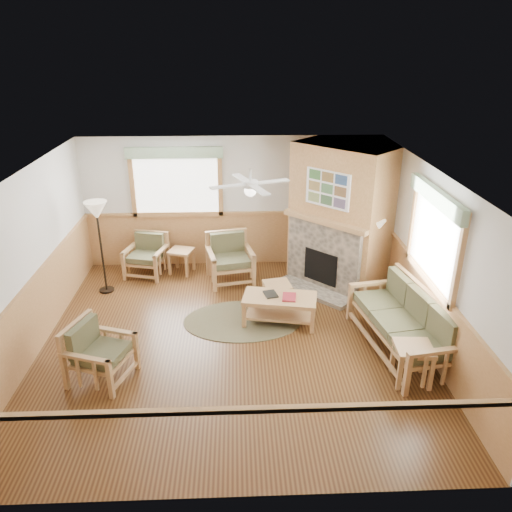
{
  "coord_description": "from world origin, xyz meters",
  "views": [
    {
      "loc": [
        0.09,
        -6.8,
        4.44
      ],
      "look_at": [
        0.4,
        0.7,
        1.15
      ],
      "focal_mm": 35.0,
      "sensor_mm": 36.0,
      "label": 1
    }
  ],
  "objects_px": {
    "armchair_back_left": "(146,256)",
    "end_table_chairs": "(182,261)",
    "end_table_sofa": "(412,364)",
    "armchair_back_right": "(230,259)",
    "coffee_table": "(280,309)",
    "footstool": "(277,294)",
    "floor_lamp_right": "(372,259)",
    "sofa": "(401,323)",
    "floor_lamp_left": "(101,248)",
    "armchair_left": "(100,352)"
  },
  "relations": [
    {
      "from": "armchair_back_right",
      "to": "end_table_sofa",
      "type": "distance_m",
      "value": 4.14
    },
    {
      "from": "end_table_chairs",
      "to": "end_table_sofa",
      "type": "xyz_separation_m",
      "value": [
        3.54,
        -3.69,
        0.03
      ]
    },
    {
      "from": "sofa",
      "to": "footstool",
      "type": "distance_m",
      "value": 2.34
    },
    {
      "from": "sofa",
      "to": "armchair_back_left",
      "type": "xyz_separation_m",
      "value": [
        -4.3,
        2.87,
        -0.07
      ]
    },
    {
      "from": "floor_lamp_left",
      "to": "floor_lamp_right",
      "type": "distance_m",
      "value": 4.98
    },
    {
      "from": "end_table_sofa",
      "to": "footstool",
      "type": "height_order",
      "value": "end_table_sofa"
    },
    {
      "from": "armchair_back_left",
      "to": "coffee_table",
      "type": "relative_size",
      "value": 0.68
    },
    {
      "from": "end_table_sofa",
      "to": "floor_lamp_left",
      "type": "bearing_deg",
      "value": 149.15
    },
    {
      "from": "sofa",
      "to": "footstool",
      "type": "bearing_deg",
      "value": -140.78
    },
    {
      "from": "end_table_chairs",
      "to": "floor_lamp_left",
      "type": "bearing_deg",
      "value": -150.94
    },
    {
      "from": "coffee_table",
      "to": "floor_lamp_left",
      "type": "height_order",
      "value": "floor_lamp_left"
    },
    {
      "from": "armchair_back_right",
      "to": "footstool",
      "type": "distance_m",
      "value": 1.32
    },
    {
      "from": "armchair_left",
      "to": "end_table_chairs",
      "type": "bearing_deg",
      "value": 5.89
    },
    {
      "from": "footstool",
      "to": "floor_lamp_right",
      "type": "height_order",
      "value": "floor_lamp_right"
    },
    {
      "from": "armchair_back_left",
      "to": "end_table_chairs",
      "type": "relative_size",
      "value": 1.65
    },
    {
      "from": "armchair_back_left",
      "to": "armchair_back_right",
      "type": "height_order",
      "value": "armchair_back_right"
    },
    {
      "from": "coffee_table",
      "to": "footstool",
      "type": "bearing_deg",
      "value": 99.82
    },
    {
      "from": "end_table_chairs",
      "to": "end_table_sofa",
      "type": "bearing_deg",
      "value": -46.21
    },
    {
      "from": "armchair_left",
      "to": "coffee_table",
      "type": "xyz_separation_m",
      "value": [
        2.62,
        1.42,
        -0.19
      ]
    },
    {
      "from": "armchair_back_left",
      "to": "coffee_table",
      "type": "bearing_deg",
      "value": -23.77
    },
    {
      "from": "armchair_back_left",
      "to": "end_table_sofa",
      "type": "relative_size",
      "value": 1.47
    },
    {
      "from": "coffee_table",
      "to": "floor_lamp_left",
      "type": "relative_size",
      "value": 0.68
    },
    {
      "from": "armchair_back_right",
      "to": "floor_lamp_left",
      "type": "bearing_deg",
      "value": 176.14
    },
    {
      "from": "coffee_table",
      "to": "footstool",
      "type": "relative_size",
      "value": 2.63
    },
    {
      "from": "armchair_left",
      "to": "end_table_chairs",
      "type": "distance_m",
      "value": 3.55
    },
    {
      "from": "sofa",
      "to": "armchair_back_left",
      "type": "bearing_deg",
      "value": -133.25
    },
    {
      "from": "armchair_back_right",
      "to": "floor_lamp_right",
      "type": "height_order",
      "value": "floor_lamp_right"
    },
    {
      "from": "armchair_back_left",
      "to": "end_table_chairs",
      "type": "distance_m",
      "value": 0.72
    },
    {
      "from": "sofa",
      "to": "armchair_left",
      "type": "xyz_separation_m",
      "value": [
        -4.38,
        -0.52,
        -0.06
      ]
    },
    {
      "from": "sofa",
      "to": "coffee_table",
      "type": "xyz_separation_m",
      "value": [
        -1.76,
        0.9,
        -0.24
      ]
    },
    {
      "from": "armchair_back_right",
      "to": "floor_lamp_right",
      "type": "relative_size",
      "value": 0.62
    },
    {
      "from": "sofa",
      "to": "footstool",
      "type": "relative_size",
      "value": 4.56
    },
    {
      "from": "coffee_table",
      "to": "end_table_sofa",
      "type": "height_order",
      "value": "end_table_sofa"
    },
    {
      "from": "coffee_table",
      "to": "floor_lamp_right",
      "type": "bearing_deg",
      "value": 37.59
    },
    {
      "from": "coffee_table",
      "to": "end_table_chairs",
      "type": "bearing_deg",
      "value": 142.82
    },
    {
      "from": "armchair_back_left",
      "to": "armchair_back_right",
      "type": "distance_m",
      "value": 1.74
    },
    {
      "from": "sofa",
      "to": "footstool",
      "type": "xyz_separation_m",
      "value": [
        -1.75,
        1.54,
        -0.28
      ]
    },
    {
      "from": "end_table_chairs",
      "to": "floor_lamp_right",
      "type": "xyz_separation_m",
      "value": [
        3.6,
        -1.15,
        0.5
      ]
    },
    {
      "from": "coffee_table",
      "to": "end_table_chairs",
      "type": "height_order",
      "value": "end_table_chairs"
    },
    {
      "from": "end_table_chairs",
      "to": "floor_lamp_left",
      "type": "distance_m",
      "value": 1.69
    },
    {
      "from": "coffee_table",
      "to": "floor_lamp_right",
      "type": "height_order",
      "value": "floor_lamp_right"
    },
    {
      "from": "armchair_back_left",
      "to": "footstool",
      "type": "bearing_deg",
      "value": -13.54
    },
    {
      "from": "end_table_sofa",
      "to": "floor_lamp_left",
      "type": "xyz_separation_m",
      "value": [
        -4.91,
        2.93,
        0.61
      ]
    },
    {
      "from": "coffee_table",
      "to": "footstool",
      "type": "distance_m",
      "value": 0.64
    },
    {
      "from": "armchair_left",
      "to": "armchair_back_left",
      "type": "bearing_deg",
      "value": 17.26
    },
    {
      "from": "end_table_chairs",
      "to": "end_table_sofa",
      "type": "height_order",
      "value": "end_table_sofa"
    },
    {
      "from": "armchair_left",
      "to": "floor_lamp_right",
      "type": "bearing_deg",
      "value": -43.52
    },
    {
      "from": "armchair_back_left",
      "to": "floor_lamp_left",
      "type": "relative_size",
      "value": 0.46
    },
    {
      "from": "floor_lamp_left",
      "to": "end_table_sofa",
      "type": "bearing_deg",
      "value": -30.85
    },
    {
      "from": "armchair_back_left",
      "to": "end_table_chairs",
      "type": "xyz_separation_m",
      "value": [
        0.7,
        0.06,
        -0.16
      ]
    }
  ]
}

